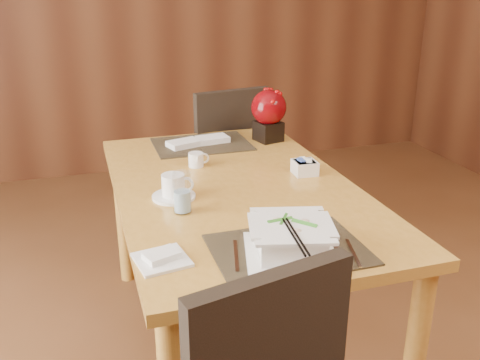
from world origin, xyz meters
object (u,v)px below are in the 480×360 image
object	(u,v)px
water_glass	(182,193)
berry_decor	(269,112)
coffee_cup	(173,188)
far_chair	(224,159)
creamer_jug	(196,160)
sugar_caddy	(305,167)
bread_plate	(162,260)
dining_table	(235,208)
soup_setting	(291,241)

from	to	relation	value
water_glass	berry_decor	distance (m)	0.91
coffee_cup	water_glass	bearing A→B (deg)	-87.50
berry_decor	far_chair	distance (m)	0.54
creamer_jug	sugar_caddy	xyz separation A→B (m)	(0.40, -0.22, -0.00)
berry_decor	water_glass	bearing A→B (deg)	-128.91
sugar_caddy	bread_plate	distance (m)	0.87
coffee_cup	bread_plate	bearing A→B (deg)	-104.94
bread_plate	creamer_jug	bearing A→B (deg)	70.10
sugar_caddy	water_glass	bearing A→B (deg)	-157.98
coffee_cup	far_chair	world-z (taller)	far_chair
dining_table	coffee_cup	distance (m)	0.29
dining_table	water_glass	size ratio (longest dim) A/B	10.32
soup_setting	far_chair	distance (m)	1.53
berry_decor	bread_plate	xyz separation A→B (m)	(-0.70, -1.02, -0.14)
berry_decor	far_chair	size ratio (longest dim) A/B	0.26
dining_table	water_glass	xyz separation A→B (m)	(-0.24, -0.19, 0.17)
water_glass	berry_decor	bearing A→B (deg)	51.09
coffee_cup	creamer_jug	distance (m)	0.35
water_glass	far_chair	size ratio (longest dim) A/B	0.15
soup_setting	far_chair	xyz separation A→B (m)	(0.22, 1.49, -0.26)
sugar_caddy	far_chair	size ratio (longest dim) A/B	0.10
water_glass	creamer_jug	bearing A→B (deg)	71.48
water_glass	sugar_caddy	xyz separation A→B (m)	(0.55, 0.22, -0.05)
dining_table	coffee_cup	bearing A→B (deg)	-167.88
soup_setting	bread_plate	xyz separation A→B (m)	(-0.36, 0.08, -0.05)
creamer_jug	berry_decor	xyz separation A→B (m)	(0.42, 0.26, 0.11)
coffee_cup	bread_plate	xyz separation A→B (m)	(-0.12, -0.45, -0.03)
coffee_cup	bread_plate	world-z (taller)	coffee_cup
creamer_jug	dining_table	bearing A→B (deg)	-69.63
dining_table	far_chair	xyz separation A→B (m)	(0.21, 0.91, -0.12)
soup_setting	berry_decor	bearing A→B (deg)	87.75
water_glass	sugar_caddy	size ratio (longest dim) A/B	1.58
soup_setting	far_chair	bearing A→B (deg)	96.43
water_glass	bread_plate	size ratio (longest dim) A/B	1.02
sugar_caddy	berry_decor	xyz separation A→B (m)	(0.02, 0.49, 0.12)
coffee_cup	berry_decor	size ratio (longest dim) A/B	0.63
dining_table	creamer_jug	xyz separation A→B (m)	(-0.10, 0.26, 0.13)
coffee_cup	soup_setting	bearing A→B (deg)	-65.70
coffee_cup	berry_decor	world-z (taller)	berry_decor
coffee_cup	berry_decor	bearing A→B (deg)	44.80
coffee_cup	bread_plate	size ratio (longest dim) A/B	1.11
water_glass	berry_decor	size ratio (longest dim) A/B	0.58
creamer_jug	soup_setting	bearing A→B (deg)	-84.20
berry_decor	bread_plate	bearing A→B (deg)	-124.31
bread_plate	dining_table	bearing A→B (deg)	53.63
soup_setting	bread_plate	distance (m)	0.37
dining_table	berry_decor	size ratio (longest dim) A/B	5.94
coffee_cup	creamer_jug	bearing A→B (deg)	63.46
dining_table	sugar_caddy	size ratio (longest dim) A/B	16.32
creamer_jug	bread_plate	size ratio (longest dim) A/B	0.58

